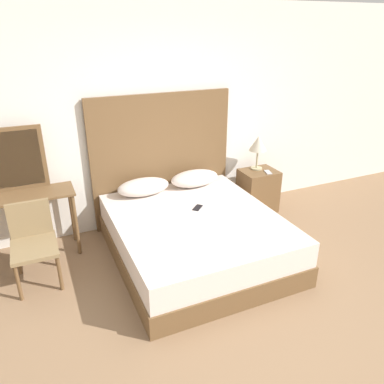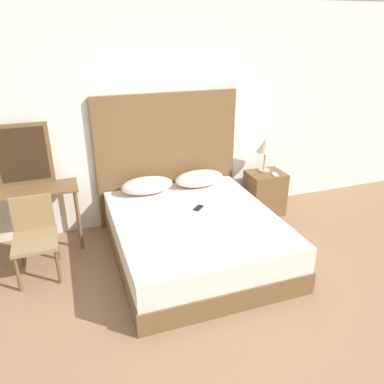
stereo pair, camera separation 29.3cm
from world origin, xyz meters
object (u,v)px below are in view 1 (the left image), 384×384
Objects in this scene: bed at (196,237)px; nightstand at (258,191)px; table_lamp at (258,145)px; phone_on_bed at (197,208)px; chair at (33,239)px; phone_on_nightstand at (268,172)px; vanity_desk at (25,207)px.

bed is 1.47m from nightstand.
bed is 1.66m from table_lamp.
bed is 12.78× the size of phone_on_bed.
chair is at bearing 169.25° from bed.
phone_on_nightstand is 0.20× the size of chair.
nightstand is at bearing 24.60° from phone_on_bed.
chair reaches higher than vanity_desk.
nightstand is 3.63× the size of phone_on_nightstand.
phone_on_bed is at bearing 60.12° from bed.
nightstand is at bearing -92.61° from table_lamp.
bed is at bearing -155.51° from phone_on_nightstand.
nightstand is (1.18, 0.54, -0.22)m from phone_on_bed.
vanity_desk is (-2.97, 0.05, 0.32)m from nightstand.
chair is at bearing -172.12° from nightstand.
nightstand is at bearing -0.94° from vanity_desk.
phone_on_bed is 1.88m from vanity_desk.
bed is 1.90× the size of vanity_desk.
table_lamp is 3.01m from chair.
chair is (-2.93, -0.49, -0.48)m from table_lamp.
table_lamp is at bearing 111.18° from phone_on_nightstand.
chair is (-2.93, -0.41, 0.16)m from nightstand.
bed is at bearing -119.88° from phone_on_bed.
bed is 2.49× the size of chair.
chair is (-3.00, -0.31, -0.14)m from phone_on_nightstand.
table_lamp is (1.19, 0.62, 0.43)m from phone_on_bed.
phone_on_bed is at bearing -152.35° from table_lamp.
table_lamp is 2.99m from vanity_desk.
nightstand is 2.96m from chair.
vanity_desk is 1.31× the size of chair.
phone_on_bed is 1.40m from table_lamp.
table_lamp is at bearing 9.40° from chair.
phone_on_nightstand is at bearing 24.49° from bed.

